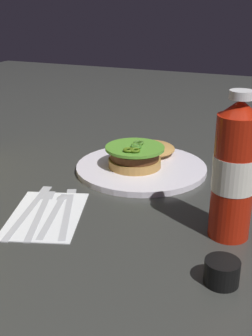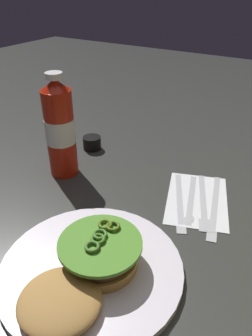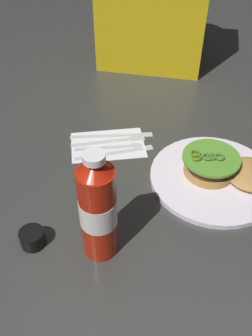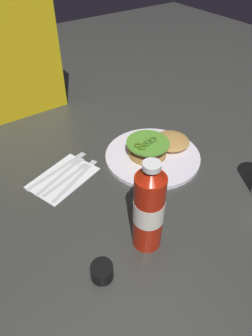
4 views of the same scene
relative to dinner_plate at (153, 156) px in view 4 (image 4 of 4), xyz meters
name	(u,v)px [view 4 (image 4 of 4)]	position (x,y,z in m)	size (l,w,h in m)	color
ground_plane	(132,181)	(-0.11, -0.05, -0.01)	(3.00, 3.00, 0.00)	#343532
dinner_plate	(153,156)	(0.00, 0.00, 0.00)	(0.29, 0.29, 0.01)	white
burger_sandwich	(157,145)	(0.02, 0.01, 0.03)	(0.21, 0.13, 0.05)	#B68343
ketchup_bottle	(149,209)	(-0.20, -0.23, 0.10)	(0.07, 0.07, 0.23)	#B11D0B
condiment_cup	(102,272)	(-0.33, -0.25, 0.01)	(0.05, 0.05, 0.03)	black
napkin	(63,178)	(-0.26, 0.07, 0.00)	(0.18, 0.12, 0.00)	white
steak_knife	(78,176)	(-0.23, 0.05, 0.00)	(0.18, 0.10, 0.00)	silver
spoon_utensil	(73,173)	(-0.23, 0.07, 0.00)	(0.17, 0.07, 0.00)	silver
fork_utensil	(64,171)	(-0.25, 0.09, 0.00)	(0.18, 0.09, 0.00)	silver
butter_knife	(61,167)	(-0.25, 0.12, 0.00)	(0.21, 0.07, 0.00)	silver
diner_person	(0,44)	(-0.23, 0.55, 0.23)	(0.33, 0.20, 0.56)	gold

